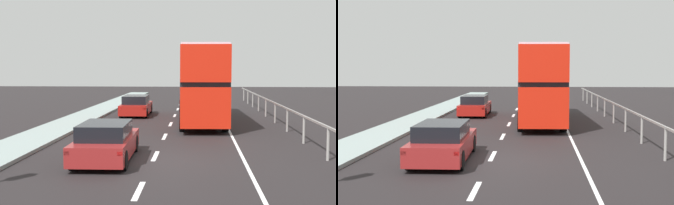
% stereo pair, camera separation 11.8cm
% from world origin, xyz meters
% --- Properties ---
extents(ground_plane, '(73.13, 120.00, 0.10)m').
position_xyz_m(ground_plane, '(0.00, 0.00, -0.05)').
color(ground_plane, black).
extents(lane_paint_markings, '(3.32, 46.00, 0.01)m').
position_xyz_m(lane_paint_markings, '(2.09, 8.50, 0.00)').
color(lane_paint_markings, silver).
rests_on(lane_paint_markings, ground).
extents(bridge_side_railing, '(0.10, 42.00, 1.21)m').
position_xyz_m(bridge_side_railing, '(6.09, 9.00, 0.97)').
color(bridge_side_railing, gray).
rests_on(bridge_side_railing, ground).
extents(double_decker_bus_red, '(2.87, 11.38, 4.45)m').
position_xyz_m(double_decker_bus_red, '(1.69, 11.10, 2.38)').
color(double_decker_bus_red, red).
rests_on(double_decker_bus_red, ground).
extents(hatchback_car_near, '(1.96, 4.55, 1.35)m').
position_xyz_m(hatchback_car_near, '(-1.65, -0.18, 0.65)').
color(hatchback_car_near, maroon).
rests_on(hatchback_car_near, ground).
extents(sedan_car_ahead, '(1.89, 4.62, 1.37)m').
position_xyz_m(sedan_car_ahead, '(-2.62, 14.33, 0.66)').
color(sedan_car_ahead, maroon).
rests_on(sedan_car_ahead, ground).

